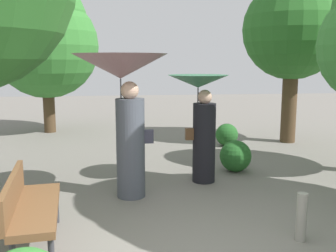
{
  "coord_description": "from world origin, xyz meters",
  "views": [
    {
      "loc": [
        -0.77,
        -3.59,
        2.05
      ],
      "look_at": [
        0.0,
        2.63,
        1.0
      ],
      "focal_mm": 41.47,
      "sensor_mm": 36.0,
      "label": 1
    }
  ],
  "objects": [
    {
      "name": "bush_path_right",
      "position": [
        1.8,
        5.45,
        0.27
      ],
      "size": [
        0.55,
        0.55,
        0.55
      ],
      "primitive_type": "sphere",
      "color": "#235B23",
      "rests_on": "ground"
    },
    {
      "name": "tree_far_back",
      "position": [
        3.47,
        5.71,
        3.04
      ],
      "size": [
        2.46,
        2.46,
        4.55
      ],
      "color": "#4C3823",
      "rests_on": "ground"
    },
    {
      "name": "park_bench",
      "position": [
        -1.78,
        0.56,
        0.51
      ],
      "size": [
        0.67,
        1.55,
        0.83
      ],
      "rotation": [
        0.0,
        0.0,
        1.69
      ],
      "color": "#38383D",
      "rests_on": "ground"
    },
    {
      "name": "person_right",
      "position": [
        0.57,
        2.73,
        1.22
      ],
      "size": [
        1.0,
        1.0,
        1.82
      ],
      "rotation": [
        0.0,
        0.0,
        1.56
      ],
      "color": "black",
      "rests_on": "ground"
    },
    {
      "name": "bush_path_left",
      "position": [
        1.35,
        3.25,
        0.3
      ],
      "size": [
        0.59,
        0.59,
        0.59
      ],
      "primitive_type": "sphere",
      "color": "#235B23",
      "rests_on": "ground"
    },
    {
      "name": "person_left",
      "position": [
        -0.72,
        2.13,
        1.62
      ],
      "size": [
        1.38,
        1.38,
        2.15
      ],
      "rotation": [
        0.0,
        0.0,
        1.56
      ],
      "color": "#474C56",
      "rests_on": "ground"
    },
    {
      "name": "path_marker_post",
      "position": [
        1.26,
        0.39,
        0.28
      ],
      "size": [
        0.12,
        0.12,
        0.57
      ],
      "primitive_type": "cylinder",
      "color": "gray",
      "rests_on": "ground"
    },
    {
      "name": "tree_near_left",
      "position": [
        -2.82,
        7.91,
        2.68
      ],
      "size": [
        2.94,
        2.94,
        4.3
      ],
      "color": "#4C3823",
      "rests_on": "ground"
    }
  ]
}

